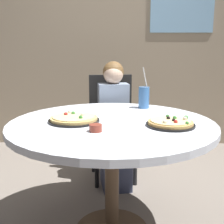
% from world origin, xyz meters
% --- Properties ---
extents(wall_with_window, '(5.20, 0.14, 2.90)m').
position_xyz_m(wall_with_window, '(0.00, 1.92, 1.45)').
color(wall_with_window, gray).
rests_on(wall_with_window, ground_plane).
extents(dining_table, '(1.26, 1.26, 0.75)m').
position_xyz_m(dining_table, '(0.00, 0.00, 0.66)').
color(dining_table, silver).
rests_on(dining_table, ground_plane).
extents(chair_wooden, '(0.46, 0.46, 0.95)m').
position_xyz_m(chair_wooden, '(-0.01, 0.91, 0.53)').
color(chair_wooden, black).
rests_on(chair_wooden, ground_plane).
extents(diner_child, '(0.31, 0.43, 1.08)m').
position_xyz_m(diner_child, '(0.01, 0.73, 0.48)').
color(diner_child, '#3F4766').
rests_on(diner_child, ground_plane).
extents(pizza_veggie, '(0.32, 0.32, 0.05)m').
position_xyz_m(pizza_veggie, '(-0.23, 0.00, 0.77)').
color(pizza_veggie, black).
rests_on(pizza_veggie, dining_table).
extents(pizza_cheese, '(0.28, 0.28, 0.05)m').
position_xyz_m(pizza_cheese, '(0.34, -0.09, 0.77)').
color(pizza_cheese, black).
rests_on(pizza_cheese, dining_table).
extents(soda_cup, '(0.08, 0.08, 0.31)m').
position_xyz_m(soda_cup, '(0.23, 0.42, 0.83)').
color(soda_cup, '#3F72B2').
rests_on(soda_cup, dining_table).
extents(sauce_bowl, '(0.07, 0.07, 0.04)m').
position_xyz_m(sauce_bowl, '(-0.08, -0.22, 0.77)').
color(sauce_bowl, brown).
rests_on(sauce_bowl, dining_table).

